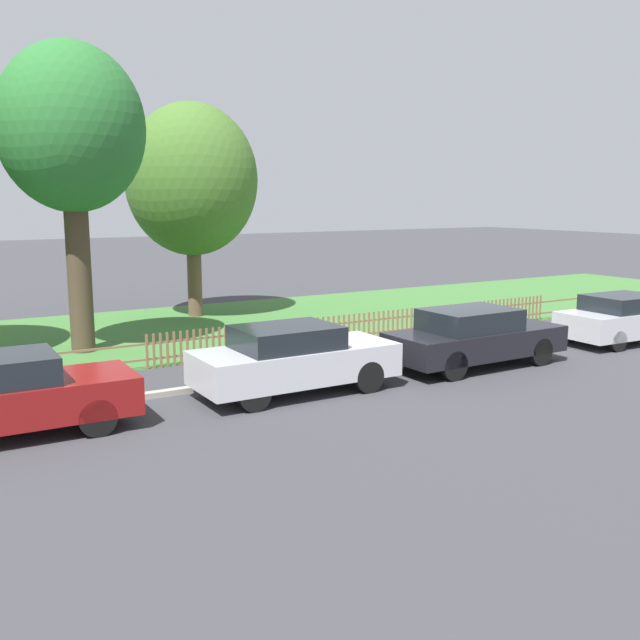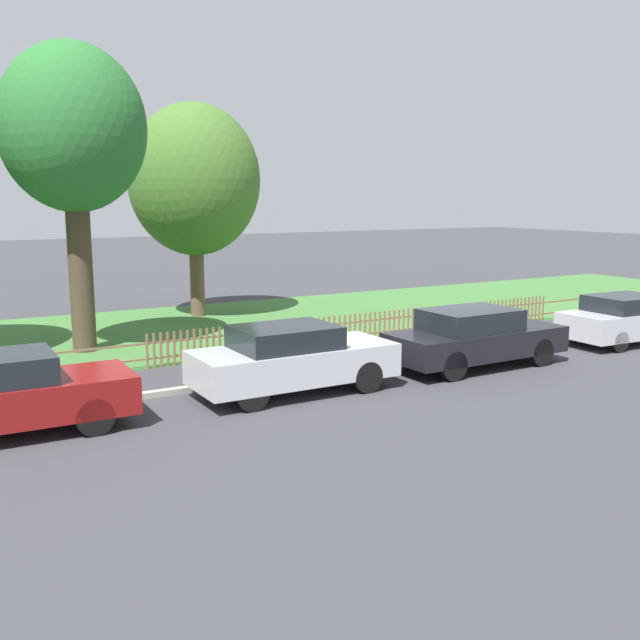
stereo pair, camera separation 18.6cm
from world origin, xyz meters
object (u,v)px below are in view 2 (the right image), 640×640
object	(u,v)px
parked_car_silver_hatchback	(2,395)
tree_mid_park	(194,180)
parked_car_black_saloon	(292,358)
tree_behind_motorcycle	(73,132)
parked_car_red_compact	(628,319)
parked_car_navy_estate	(475,337)
covered_motorcycle	(292,342)

from	to	relation	value
parked_car_silver_hatchback	tree_mid_park	world-z (taller)	tree_mid_park
parked_car_silver_hatchback	parked_car_black_saloon	world-z (taller)	parked_car_black_saloon
tree_behind_motorcycle	parked_car_red_compact	bearing A→B (deg)	-26.16
parked_car_black_saloon	parked_car_navy_estate	distance (m)	4.87
parked_car_red_compact	parked_car_black_saloon	bearing A→B (deg)	-178.69
parked_car_navy_estate	parked_car_red_compact	distance (m)	5.67
parked_car_navy_estate	parked_car_black_saloon	bearing A→B (deg)	177.56
tree_behind_motorcycle	tree_mid_park	world-z (taller)	tree_behind_motorcycle
parked_car_black_saloon	covered_motorcycle	distance (m)	2.33
parked_car_red_compact	tree_mid_park	distance (m)	14.17
parked_car_red_compact	covered_motorcycle	xyz separation A→B (m)	(-9.45, 2.19, -0.07)
parked_car_red_compact	tree_behind_motorcycle	distance (m)	15.70
parked_car_silver_hatchback	tree_behind_motorcycle	size ratio (longest dim) A/B	0.54
parked_car_silver_hatchback	covered_motorcycle	size ratio (longest dim) A/B	2.20
parked_car_red_compact	covered_motorcycle	distance (m)	9.70
parked_car_black_saloon	covered_motorcycle	bearing A→B (deg)	62.21
parked_car_silver_hatchback	parked_car_black_saloon	size ratio (longest dim) A/B	1.00
covered_motorcycle	tree_mid_park	distance (m)	9.21
parked_car_navy_estate	tree_behind_motorcycle	xyz separation A→B (m)	(-7.69, 6.57, 4.93)
parked_car_silver_hatchback	parked_car_black_saloon	bearing A→B (deg)	0.14
parked_car_black_saloon	tree_mid_park	world-z (taller)	tree_mid_park
parked_car_black_saloon	parked_car_red_compact	distance (m)	10.54
parked_car_silver_hatchback	tree_mid_park	distance (m)	13.21
parked_car_silver_hatchback	covered_motorcycle	bearing A→B (deg)	17.51
parked_car_black_saloon	tree_mid_park	distance (m)	11.17
parked_car_navy_estate	parked_car_red_compact	size ratio (longest dim) A/B	1.09
parked_car_red_compact	parked_car_navy_estate	bearing A→B (deg)	-177.88
tree_behind_motorcycle	parked_car_navy_estate	bearing A→B (deg)	-40.51
parked_car_navy_estate	tree_behind_motorcycle	world-z (taller)	tree_behind_motorcycle
tree_behind_motorcycle	covered_motorcycle	bearing A→B (deg)	-48.15
tree_behind_motorcycle	tree_mid_park	distance (m)	6.16
covered_motorcycle	tree_mid_park	xyz separation A→B (m)	(0.73, 8.27, 3.98)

